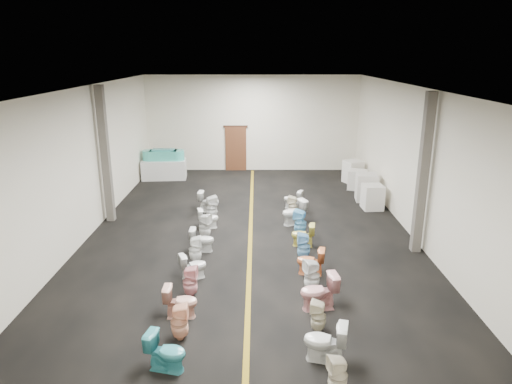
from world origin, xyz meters
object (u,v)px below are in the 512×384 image
at_px(toilet_left_2, 181,302).
at_px(toilet_left_4, 193,266).
at_px(appliance_crate_c, 358,180).
at_px(toilet_left_0, 166,352).
at_px(toilet_left_3, 190,281).
at_px(toilet_left_7, 205,226).
at_px(bathtub, 163,155).
at_px(toilet_left_5, 195,250).
at_px(appliance_crate_d, 353,172).
at_px(toilet_right_0, 338,375).
at_px(toilet_right_10, 293,206).
at_px(toilet_left_10, 209,201).
at_px(toilet_left_6, 202,240).
at_px(toilet_right_1, 325,342).
at_px(toilet_right_7, 303,235).
at_px(appliance_crate_b, 366,187).
at_px(toilet_left_1, 180,322).
at_px(toilet_right_11, 293,199).
at_px(toilet_right_4, 312,276).
at_px(toilet_right_6, 304,246).
at_px(toilet_right_8, 300,223).
at_px(toilet_right_2, 318,316).
at_px(toilet_right_5, 311,261).
at_px(toilet_left_8, 208,218).
at_px(toilet_left_9, 211,208).
at_px(toilet_right_3, 319,292).
at_px(display_table, 164,169).
at_px(appliance_crate_a, 372,197).
at_px(toilet_right_9, 294,212).

xyz_separation_m(toilet_left_2, toilet_left_4, (0.03, 1.75, -0.02)).
height_order(appliance_crate_c, toilet_left_0, appliance_crate_c).
distance_m(toilet_left_3, toilet_left_7, 3.48).
distance_m(bathtub, toilet_left_5, 9.05).
height_order(appliance_crate_d, toilet_right_0, appliance_crate_d).
bearing_deg(toilet_right_10, toilet_left_2, -6.89).
bearing_deg(toilet_right_10, appliance_crate_d, 163.10).
height_order(toilet_left_10, toilet_right_10, toilet_left_10).
distance_m(toilet_left_6, toilet_right_1, 5.62).
bearing_deg(toilet_right_7, appliance_crate_b, 154.51).
distance_m(appliance_crate_d, toilet_left_0, 13.68).
relative_size(bathtub, toilet_left_3, 2.47).
xyz_separation_m(toilet_left_0, toilet_left_1, (0.09, 0.91, 0.02)).
bearing_deg(toilet_right_10, toilet_right_11, -166.96).
relative_size(toilet_left_3, toilet_right_11, 1.08).
relative_size(appliance_crate_d, toilet_left_10, 1.31).
distance_m(toilet_left_5, toilet_left_6, 0.74).
xyz_separation_m(toilet_right_4, toilet_right_6, (-0.02, 1.74, -0.01)).
height_order(toilet_right_7, toilet_right_8, toilet_right_8).
bearing_deg(toilet_right_2, toilet_left_3, -100.55).
distance_m(toilet_left_5, toilet_right_11, 5.39).
bearing_deg(toilet_right_6, toilet_left_3, -53.21).
relative_size(toilet_right_7, toilet_right_10, 0.95).
xyz_separation_m(appliance_crate_b, toilet_right_5, (-2.83, -6.14, -0.17)).
bearing_deg(toilet_right_5, toilet_right_4, 7.15).
relative_size(toilet_left_2, toilet_right_4, 0.89).
distance_m(toilet_left_8, toilet_left_9, 0.79).
xyz_separation_m(appliance_crate_b, toilet_left_1, (-5.72, -8.93, -0.14)).
bearing_deg(toilet_left_6, toilet_right_1, -148.88).
xyz_separation_m(appliance_crate_b, toilet_right_6, (-2.92, -5.28, -0.13)).
height_order(appliance_crate_d, toilet_left_7, appliance_crate_d).
height_order(toilet_right_0, toilet_right_4, toilet_right_4).
height_order(toilet_left_9, toilet_left_10, toilet_left_9).
xyz_separation_m(toilet_left_0, toilet_right_3, (2.97, 2.03, 0.05)).
xyz_separation_m(display_table, toilet_right_8, (5.52, -6.75, -0.01)).
bearing_deg(toilet_right_1, toilet_right_3, -169.21).
distance_m(toilet_left_10, toilet_right_4, 6.47).
bearing_deg(appliance_crate_d, toilet_right_0, -102.47).
height_order(appliance_crate_a, toilet_left_1, appliance_crate_a).
relative_size(toilet_right_0, toilet_right_10, 0.98).
height_order(toilet_left_6, toilet_right_11, toilet_right_11).
bearing_deg(toilet_left_4, appliance_crate_c, -60.31).
bearing_deg(toilet_right_10, toilet_right_1, 17.36).
relative_size(toilet_left_8, toilet_right_5, 0.93).
bearing_deg(toilet_right_6, toilet_right_7, 177.65).
distance_m(bathtub, toilet_right_6, 10.12).
bearing_deg(toilet_left_6, appliance_crate_a, -55.86).
height_order(display_table, toilet_left_9, display_table).
distance_m(appliance_crate_d, toilet_left_2, 12.16).
bearing_deg(appliance_crate_d, toilet_right_9, -120.16).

